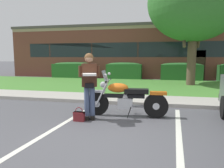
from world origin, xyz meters
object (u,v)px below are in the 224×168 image
at_px(hedge_left, 73,70).
at_px(handbag, 79,116).
at_px(hedge_center_left, 124,70).
at_px(shade_tree, 194,2).
at_px(hedge_center_right, 181,71).
at_px(motorcycle, 129,99).
at_px(brick_building, 143,52).
at_px(rider_person, 89,81).

bearing_deg(hedge_left, handbag, -66.22).
distance_m(handbag, hedge_center_left, 10.47).
relative_size(shade_tree, hedge_center_right, 2.44).
xyz_separation_m(motorcycle, brick_building, (-0.82, 15.06, 1.58)).
distance_m(rider_person, shade_tree, 8.97).
distance_m(handbag, hedge_left, 11.42).
bearing_deg(hedge_left, hedge_center_right, 0.00).
distance_m(motorcycle, brick_building, 15.17).
bearing_deg(hedge_left, rider_person, -64.82).
height_order(shade_tree, hedge_left, shade_tree).
relative_size(shade_tree, hedge_center_left, 2.64).
xyz_separation_m(handbag, hedge_center_left, (-0.60, 10.44, 0.51)).
distance_m(handbag, brick_building, 15.91).
xyz_separation_m(motorcycle, hedge_center_left, (-1.76, 9.71, 0.16)).
bearing_deg(hedge_center_left, hedge_center_right, 0.00).
bearing_deg(rider_person, hedge_left, 115.18).
xyz_separation_m(motorcycle, rider_person, (-0.94, -0.53, 0.52)).
relative_size(handbag, hedge_center_right, 0.13).
distance_m(motorcycle, hedge_center_right, 9.97).
bearing_deg(hedge_left, shade_tree, -18.45).
height_order(motorcycle, shade_tree, shade_tree).
relative_size(hedge_center_left, hedge_center_right, 0.92).
bearing_deg(handbag, hedge_center_left, 93.31).
height_order(rider_person, brick_building, brick_building).
height_order(rider_person, hedge_center_right, rider_person).
relative_size(motorcycle, hedge_center_right, 0.81).
bearing_deg(handbag, hedge_left, 113.78).
xyz_separation_m(shade_tree, hedge_center_right, (-0.27, 2.76, -3.92)).
height_order(shade_tree, hedge_center_right, shade_tree).
bearing_deg(motorcycle, hedge_left, 120.65).
relative_size(rider_person, shade_tree, 0.25).
bearing_deg(shade_tree, handbag, -115.49).
height_order(hedge_center_left, brick_building, brick_building).
distance_m(rider_person, brick_building, 15.62).
bearing_deg(shade_tree, motorcycle, -109.83).
relative_size(motorcycle, hedge_left, 0.70).
relative_size(shade_tree, hedge_left, 2.10).
xyz_separation_m(hedge_center_left, brick_building, (0.94, 5.35, 1.42)).
xyz_separation_m(handbag, brick_building, (0.34, 15.79, 1.93)).
bearing_deg(motorcycle, shade_tree, 70.17).
bearing_deg(hedge_center_left, shade_tree, -32.88).
bearing_deg(hedge_center_left, motorcycle, -79.74).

